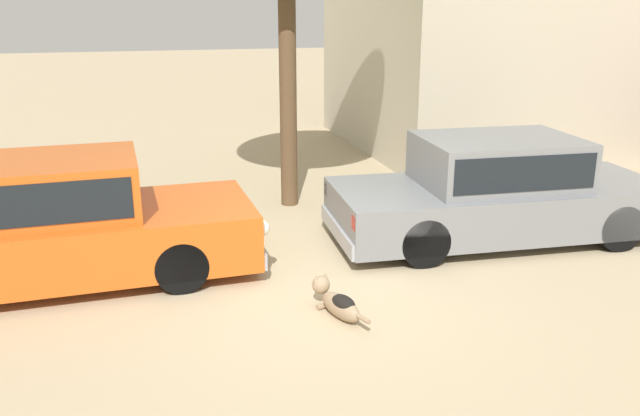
% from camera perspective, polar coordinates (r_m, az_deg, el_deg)
% --- Properties ---
extents(ground_plane, '(80.00, 80.00, 0.00)m').
position_cam_1_polar(ground_plane, '(7.64, -0.12, -6.93)').
color(ground_plane, tan).
extents(parked_sedan_nearest, '(4.86, 1.90, 1.46)m').
position_cam_1_polar(parked_sedan_nearest, '(8.23, -22.42, -1.13)').
color(parked_sedan_nearest, '#D15619').
rests_on(parked_sedan_nearest, ground_plane).
extents(parked_sedan_second, '(4.73, 2.04, 1.42)m').
position_cam_1_polar(parked_sedan_second, '(9.34, 15.05, 1.58)').
color(parked_sedan_second, slate).
rests_on(parked_sedan_second, ground_plane).
extents(stray_dog_spotted, '(0.40, 0.99, 0.36)m').
position_cam_1_polar(stray_dog_spotted, '(6.96, 1.48, -8.05)').
color(stray_dog_spotted, '#997F60').
rests_on(stray_dog_spotted, ground_plane).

